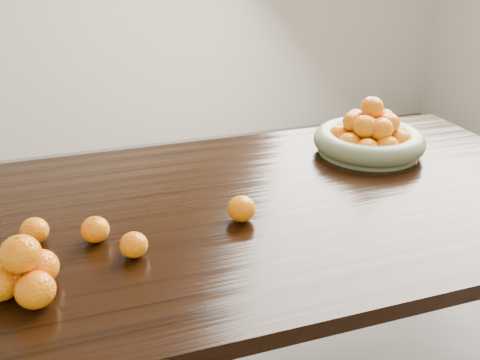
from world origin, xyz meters
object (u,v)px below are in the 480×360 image
object	(u,v)px
dining_table	(232,234)
loose_orange_0	(95,230)
orange_pyramid	(24,273)
fruit_bowl	(370,138)

from	to	relation	value
dining_table	loose_orange_0	size ratio (longest dim) A/B	30.17
loose_orange_0	orange_pyramid	bearing A→B (deg)	-131.37
dining_table	orange_pyramid	size ratio (longest dim) A/B	12.77
orange_pyramid	loose_orange_0	distance (m)	0.22
fruit_bowl	loose_orange_0	bearing A→B (deg)	-162.23
fruit_bowl	dining_table	bearing A→B (deg)	-158.27
dining_table	orange_pyramid	xyz separation A→B (m)	(-0.50, -0.24, 0.14)
fruit_bowl	loose_orange_0	distance (m)	0.94
fruit_bowl	orange_pyramid	xyz separation A→B (m)	(-1.04, -0.45, -0.00)
dining_table	fruit_bowl	bearing A→B (deg)	21.73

